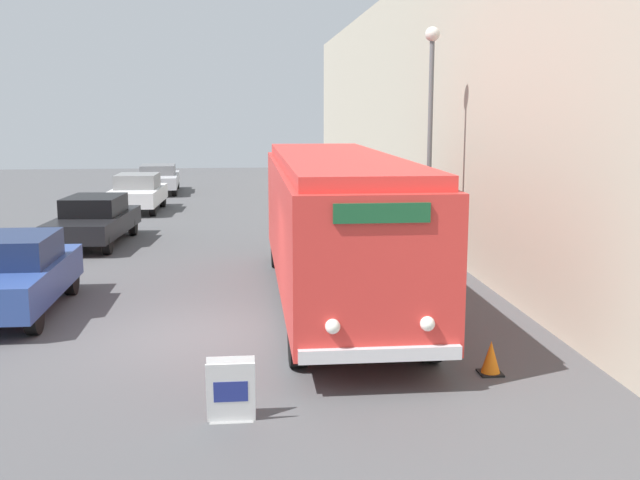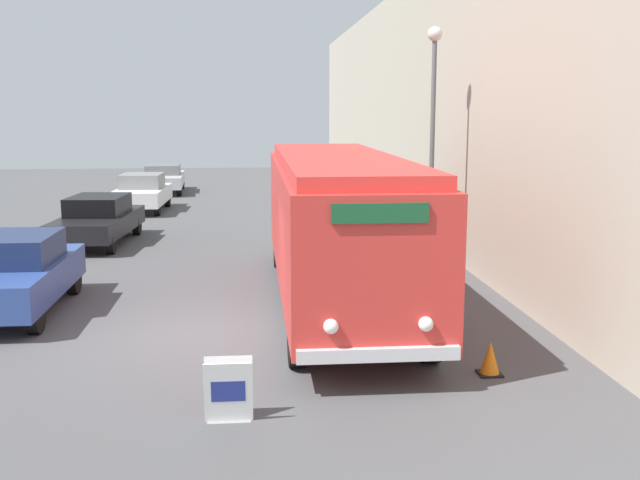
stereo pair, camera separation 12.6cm
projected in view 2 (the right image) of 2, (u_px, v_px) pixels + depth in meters
name	position (u px, v px, depth m)	size (l,w,h in m)	color
ground_plane	(195.00, 335.00, 13.81)	(80.00, 80.00, 0.00)	#4C4C4F
building_wall_right	(432.00, 104.00, 23.49)	(0.30, 60.00, 8.53)	#B2A893
vintage_bus	(337.00, 220.00, 15.77)	(2.50, 10.74, 3.18)	black
sign_board	(228.00, 391.00, 9.94)	(0.64, 0.32, 0.86)	gray
streetlamp	(433.00, 114.00, 18.55)	(0.36, 0.36, 6.10)	#595E60
parked_car_near	(17.00, 274.00, 15.21)	(1.77, 4.45, 1.60)	black
parked_car_mid	(98.00, 219.00, 23.03)	(2.22, 4.86, 1.48)	black
parked_car_far	(142.00, 192.00, 30.41)	(2.02, 4.25, 1.52)	black
parked_car_distant	(163.00, 178.00, 37.22)	(2.18, 4.81, 1.38)	black
traffic_cone	(490.00, 358.00, 11.71)	(0.36, 0.36, 0.54)	black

